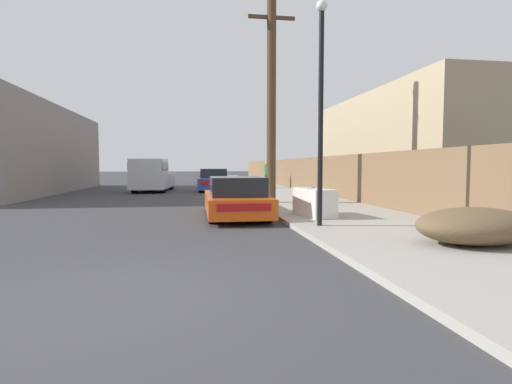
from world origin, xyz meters
The scene contains 14 objects.
ground_plane centered at (0.00, 0.00, 0.00)m, with size 220.00×220.00×0.00m, color #38383A.
sidewalk_curb centered at (5.30, 23.50, 0.06)m, with size 4.20×63.00×0.12m, color #9E998E.
discarded_fridge centered at (4.23, 6.27, 0.51)m, with size 0.88×1.67×0.80m.
parked_sports_car_red centered at (2.10, 7.27, 0.56)m, with size 1.80×4.45×1.22m.
car_parked_mid centered at (2.16, 20.22, 0.64)m, with size 2.14×4.79×1.36m.
car_parked_far centered at (2.37, 30.02, 0.60)m, with size 1.95×4.42×1.26m.
pickup_truck centered at (-1.56, 19.98, 0.96)m, with size 2.38×5.61×1.93m.
utility_pole centered at (3.85, 10.63, 4.11)m, with size 1.80×0.36×7.82m.
street_lamp centered at (3.80, 4.48, 3.12)m, with size 0.26×0.26×5.23m.
brush_pile centered at (5.84, 1.82, 0.46)m, with size 2.16×1.54×0.67m.
wooden_fence centered at (7.25, 21.39, 1.06)m, with size 0.08×38.96×1.88m, color brown.
building_left_block centered at (-9.91, 20.32, 2.44)m, with size 7.00×16.23×4.89m, color gray.
building_right_house centered at (12.25, 14.78, 2.57)m, with size 6.00×13.79×5.14m, color tan.
pedestrian centered at (5.67, 21.25, 1.01)m, with size 0.34×0.34×1.73m.
Camera 1 is at (0.81, -4.59, 1.54)m, focal length 28.00 mm.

